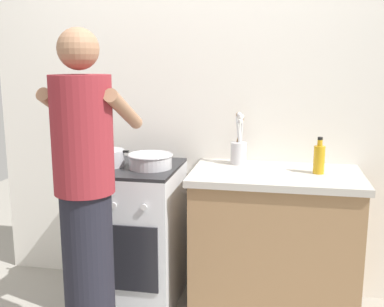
# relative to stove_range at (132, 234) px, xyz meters

# --- Properties ---
(back_wall) EXTENTS (3.20, 0.10, 2.50)m
(back_wall) POSITION_rel_stove_range_xyz_m (0.55, 0.35, 0.80)
(back_wall) COLOR silver
(back_wall) RESTS_ON ground
(countertop) EXTENTS (1.00, 0.60, 0.90)m
(countertop) POSITION_rel_stove_range_xyz_m (0.90, 0.00, 0.00)
(countertop) COLOR #99724C
(countertop) RESTS_ON ground
(stove_range) EXTENTS (0.60, 0.62, 0.90)m
(stove_range) POSITION_rel_stove_range_xyz_m (0.00, 0.00, 0.00)
(stove_range) COLOR silver
(stove_range) RESTS_ON ground
(pot) EXTENTS (0.29, 0.22, 0.10)m
(pot) POSITION_rel_stove_range_xyz_m (-0.14, -0.03, 0.50)
(pot) COLOR #B2B2B7
(pot) RESTS_ON stove_range
(mixing_bowl) EXTENTS (0.28, 0.28, 0.09)m
(mixing_bowl) POSITION_rel_stove_range_xyz_m (0.14, -0.03, 0.50)
(mixing_bowl) COLOR #B7B7BC
(mixing_bowl) RESTS_ON stove_range
(utensil_crock) EXTENTS (0.10, 0.10, 0.33)m
(utensil_crock) POSITION_rel_stove_range_xyz_m (0.66, 0.19, 0.55)
(utensil_crock) COLOR silver
(utensil_crock) RESTS_ON countertop
(oil_bottle) EXTENTS (0.06, 0.06, 0.21)m
(oil_bottle) POSITION_rel_stove_range_xyz_m (1.14, 0.02, 0.54)
(oil_bottle) COLOR gold
(oil_bottle) RESTS_ON countertop
(person) EXTENTS (0.41, 0.50, 1.70)m
(person) POSITION_rel_stove_range_xyz_m (-0.03, -0.60, 0.41)
(person) COLOR black
(person) RESTS_ON ground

